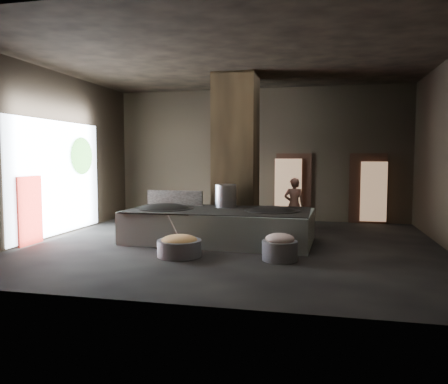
% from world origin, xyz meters
% --- Properties ---
extents(floor, '(10.00, 9.00, 0.10)m').
position_xyz_m(floor, '(0.00, 0.00, -0.05)').
color(floor, black).
rests_on(floor, ground).
extents(ceiling, '(10.00, 9.00, 0.10)m').
position_xyz_m(ceiling, '(0.00, 0.00, 4.55)').
color(ceiling, black).
rests_on(ceiling, back_wall).
extents(back_wall, '(10.00, 0.10, 4.50)m').
position_xyz_m(back_wall, '(0.00, 4.55, 2.25)').
color(back_wall, black).
rests_on(back_wall, ground).
extents(front_wall, '(10.00, 0.10, 4.50)m').
position_xyz_m(front_wall, '(0.00, -4.55, 2.25)').
color(front_wall, black).
rests_on(front_wall, ground).
extents(left_wall, '(0.10, 9.00, 4.50)m').
position_xyz_m(left_wall, '(-5.05, 0.00, 2.25)').
color(left_wall, black).
rests_on(left_wall, ground).
extents(pillar, '(1.20, 1.20, 4.50)m').
position_xyz_m(pillar, '(-0.30, 1.90, 2.25)').
color(pillar, black).
rests_on(pillar, ground).
extents(hearth_platform, '(4.77, 2.44, 0.81)m').
position_xyz_m(hearth_platform, '(-0.42, 0.31, 0.41)').
color(hearth_platform, silver).
rests_on(hearth_platform, ground).
extents(platform_cap, '(4.57, 2.19, 0.03)m').
position_xyz_m(platform_cap, '(-0.42, 0.31, 0.82)').
color(platform_cap, black).
rests_on(platform_cap, hearth_platform).
extents(wok_left, '(1.47, 1.47, 0.41)m').
position_xyz_m(wok_left, '(-1.87, 0.26, 0.75)').
color(wok_left, black).
rests_on(wok_left, hearth_platform).
extents(wok_left_rim, '(1.50, 1.50, 0.05)m').
position_xyz_m(wok_left_rim, '(-1.87, 0.26, 0.82)').
color(wok_left_rim, black).
rests_on(wok_left_rim, hearth_platform).
extents(wok_right, '(1.37, 1.37, 0.39)m').
position_xyz_m(wok_right, '(0.93, 0.36, 0.75)').
color(wok_right, black).
rests_on(wok_right, hearth_platform).
extents(wok_right_rim, '(1.40, 1.40, 0.05)m').
position_xyz_m(wok_right_rim, '(0.93, 0.36, 0.82)').
color(wok_right_rim, black).
rests_on(wok_right_rim, hearth_platform).
extents(stock_pot, '(0.57, 0.57, 0.61)m').
position_xyz_m(stock_pot, '(-0.37, 0.86, 1.13)').
color(stock_pot, '#94969A').
rests_on(stock_pot, hearth_platform).
extents(splash_guard, '(1.63, 0.13, 0.41)m').
position_xyz_m(splash_guard, '(-1.87, 1.06, 1.03)').
color(splash_guard, black).
rests_on(splash_guard, hearth_platform).
extents(cook, '(0.59, 0.40, 1.57)m').
position_xyz_m(cook, '(1.36, 2.21, 0.79)').
color(cook, '#8C5847').
rests_on(cook, ground).
extents(veg_basin, '(1.18, 1.18, 0.36)m').
position_xyz_m(veg_basin, '(-0.89, -1.49, 0.18)').
color(veg_basin, gray).
rests_on(veg_basin, ground).
extents(veg_fill, '(0.79, 0.79, 0.24)m').
position_xyz_m(veg_fill, '(-0.89, -1.49, 0.35)').
color(veg_fill, tan).
rests_on(veg_fill, veg_basin).
extents(ladle, '(0.27, 0.31, 0.69)m').
position_xyz_m(ladle, '(-1.04, -1.34, 0.55)').
color(ladle, '#94969A').
rests_on(ladle, veg_basin).
extents(meat_basin, '(0.97, 0.97, 0.41)m').
position_xyz_m(meat_basin, '(1.29, -1.38, 0.20)').
color(meat_basin, gray).
rests_on(meat_basin, ground).
extents(meat_fill, '(0.62, 0.62, 0.24)m').
position_xyz_m(meat_fill, '(1.29, -1.38, 0.45)').
color(meat_fill, tan).
rests_on(meat_fill, meat_basin).
extents(doorway_near, '(1.18, 0.08, 2.38)m').
position_xyz_m(doorway_near, '(1.20, 4.45, 1.10)').
color(doorway_near, black).
rests_on(doorway_near, ground).
extents(doorway_near_glow, '(0.90, 0.04, 2.12)m').
position_xyz_m(doorway_near_glow, '(1.02, 4.34, 1.05)').
color(doorway_near_glow, '#8C6647').
rests_on(doorway_near_glow, ground).
extents(doorway_far, '(1.18, 0.08, 2.38)m').
position_xyz_m(doorway_far, '(3.60, 4.45, 1.10)').
color(doorway_far, black).
rests_on(doorway_far, ground).
extents(doorway_far_glow, '(0.82, 0.04, 1.94)m').
position_xyz_m(doorway_far_glow, '(3.77, 4.31, 1.05)').
color(doorway_far_glow, '#8C6647').
rests_on(doorway_far_glow, ground).
extents(left_opening, '(0.04, 4.20, 3.10)m').
position_xyz_m(left_opening, '(-4.95, 0.20, 1.60)').
color(left_opening, white).
rests_on(left_opening, ground).
extents(pavilion_sliver, '(0.05, 0.90, 1.70)m').
position_xyz_m(pavilion_sliver, '(-4.88, -1.10, 0.85)').
color(pavilion_sliver, maroon).
rests_on(pavilion_sliver, ground).
extents(tree_silhouette, '(0.28, 1.10, 1.10)m').
position_xyz_m(tree_silhouette, '(-4.85, 1.30, 2.20)').
color(tree_silhouette, '#194714').
rests_on(tree_silhouette, left_opening).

